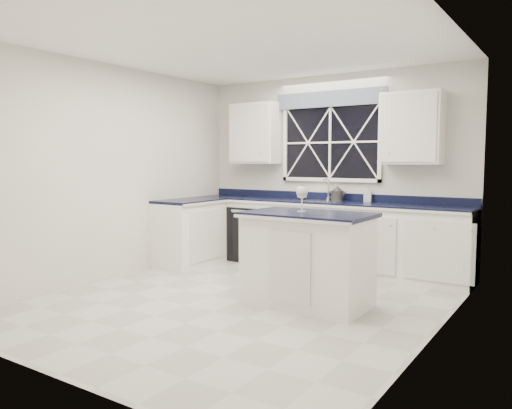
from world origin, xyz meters
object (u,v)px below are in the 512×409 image
Objects in this scene: dishwasher at (255,233)px; soap_bottle at (368,194)px; island at (307,259)px; wine_glass at (302,193)px; faucet at (328,189)px; kettle at (337,194)px.

soap_bottle is (1.68, 0.22, 0.64)m from dishwasher.
soap_bottle reaches higher than island.
wine_glass is 1.85m from soap_bottle.
island is at bearing -70.56° from faucet.
soap_bottle reaches higher than dishwasher.
kettle is at bearing -22.47° from faucet.
kettle is at bearing 102.39° from wine_glass.
soap_bottle reaches higher than kettle.
kettle reaches higher than island.
dishwasher is at bearing -172.55° from soap_bottle.
faucet reaches higher than kettle.
dishwasher is at bearing 135.63° from wine_glass.
dishwasher is 3.78× the size of soap_bottle.
faucet is at bearing 110.08° from island.
faucet is 0.21m from kettle.
dishwasher is at bearing -169.98° from faucet.
soap_bottle is (-0.08, 1.89, 0.56)m from island.
kettle is at bearing 5.34° from dishwasher.
island is (0.66, -1.87, -0.61)m from faucet.
dishwasher is 2.86× the size of wine_glass.
wine_glass reaches higher than dishwasher.
faucet is (1.10, 0.19, 0.69)m from dishwasher.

